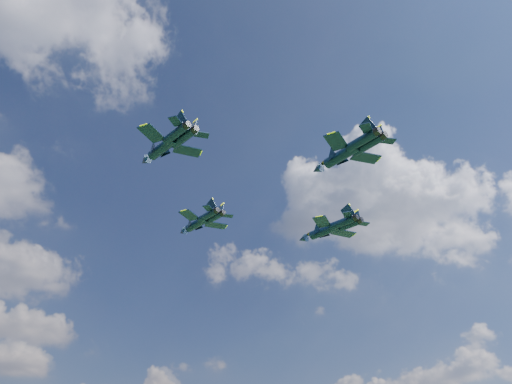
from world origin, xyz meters
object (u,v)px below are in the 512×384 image
(jet_left, at_px, (161,148))
(jet_right, at_px, (323,231))
(jet_lead, at_px, (196,224))
(jet_slot, at_px, (340,156))

(jet_left, bearing_deg, jet_right, 1.02)
(jet_right, bearing_deg, jet_lead, 131.99)
(jet_left, xyz_separation_m, jet_right, (43.68, 6.78, -1.22))
(jet_lead, bearing_deg, jet_left, -136.69)
(jet_left, height_order, jet_slot, jet_left)
(jet_lead, relative_size, jet_slot, 0.99)
(jet_left, bearing_deg, jet_slot, -41.56)
(jet_left, bearing_deg, jet_lead, 42.09)
(jet_left, distance_m, jet_right, 44.22)
(jet_lead, relative_size, jet_right, 0.92)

